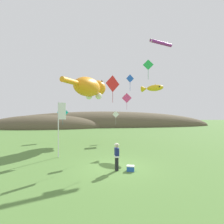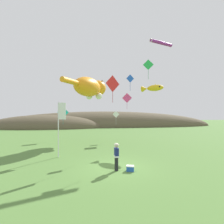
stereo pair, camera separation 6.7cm
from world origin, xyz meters
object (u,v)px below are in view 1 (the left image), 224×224
Objects in this scene: kite_spool at (117,166)px; kite_giant_cat at (90,88)px; kite_tube_streamer at (161,43)px; kite_diamond_blue at (130,79)px; festival_banner_pole at (60,121)px; kite_diamond_red at (113,84)px; kite_diamond_white at (116,114)px; kite_diamond_teal at (63,113)px; kite_diamond_green at (148,65)px; picnic_cooler at (131,168)px; festival_attendant at (117,156)px; kite_fish_windsock at (153,88)px; kite_diamond_pink at (127,98)px.

kite_giant_cat is at bearing 102.74° from kite_spool.
kite_tube_streamer is 1.69× the size of kite_diamond_blue.
festival_banner_pole is 5.45m from kite_diamond_red.
festival_banner_pole is 1.97× the size of kite_diamond_red.
festival_banner_pole is 2.61× the size of kite_diamond_blue.
kite_diamond_red is 8.53m from kite_diamond_white.
kite_diamond_blue is at bearing 27.02° from festival_banner_pole.
kite_diamond_teal is at bearing 100.00° from festival_banner_pole.
kite_tube_streamer is (8.00, -2.98, 4.66)m from kite_giant_cat.
kite_diamond_green reaches higher than kite_diamond_white.
picnic_cooler is at bearing -77.63° from kite_diamond_red.
festival_attendant is 3.22× the size of picnic_cooler.
kite_diamond_teal is 7.18m from kite_diamond_white.
festival_banner_pole is 10.32m from kite_fish_windsock.
kite_diamond_red is at bearing -97.58° from kite_diamond_white.
kite_giant_cat reaches higher than kite_diamond_white.
kite_giant_cat is 3.49× the size of kite_diamond_teal.
kite_spool is 1.10m from picnic_cooler.
picnic_cooler is at bearing -61.97° from kite_diamond_teal.
kite_fish_windsock is 1.27× the size of kite_diamond_white.
kite_tube_streamer is 4.69m from kite_diamond_green.
kite_diamond_white is at bearing 88.93° from picnic_cooler.
kite_diamond_red reaches higher than kite_diamond_teal.
kite_spool is (0.05, 0.59, -0.83)m from festival_attendant.
kite_diamond_blue is at bearing 72.91° from festival_attendant.
kite_spool is 9.95m from kite_diamond_green.
kite_diamond_blue is at bearing 79.90° from picnic_cooler.
picnic_cooler is 0.07× the size of kite_giant_cat.
kite_diamond_pink is at bearing 84.42° from kite_diamond_blue.
festival_attendant is 14.36m from kite_diamond_teal.
kite_diamond_green is at bearing -44.14° from kite_giant_cat.
kite_diamond_red is 1.33× the size of kite_diamond_blue.
kite_diamond_pink reaches higher than picnic_cooler.
festival_banner_pole reaches higher than kite_spool.
kite_diamond_green is (-2.20, -2.64, -3.19)m from kite_tube_streamer.
picnic_cooler is at bearing -41.46° from kite_spool.
kite_giant_cat reaches higher than picnic_cooler.
kite_diamond_pink is (2.62, 11.75, 5.51)m from kite_spool.
kite_diamond_blue reaches higher than picnic_cooler.
kite_diamond_red reaches higher than picnic_cooler.
kite_diamond_teal reaches higher than kite_spool.
festival_attendant is at bearing -124.82° from kite_diamond_green.
kite_fish_windsock is 12.28m from kite_diamond_teal.
kite_tube_streamer is 5.57m from kite_diamond_blue.
kite_diamond_blue is (-2.52, -0.31, 0.91)m from kite_fish_windsock.
festival_attendant reaches higher than picnic_cooler.
festival_attendant is 0.77× the size of kite_fish_windsock.
picnic_cooler is 14.60m from kite_tube_streamer.
kite_fish_windsock is (6.91, -3.43, -0.43)m from kite_giant_cat.
kite_diamond_red reaches higher than festival_banner_pole.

